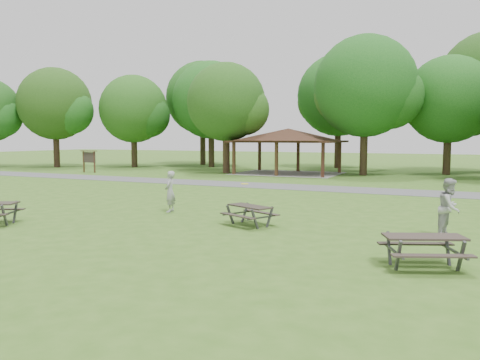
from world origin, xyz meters
The scene contains 17 objects.
ground centered at (0.00, 0.00, 0.00)m, with size 160.00×160.00×0.00m, color #37601B.
asphalt_path centered at (0.00, 14.00, 0.01)m, with size 120.00×3.20×0.02m, color #4E4E51.
pavilion centered at (-4.00, 24.00, 3.06)m, with size 8.60×7.01×3.76m.
notice_board centered at (-20.00, 18.00, 1.31)m, with size 1.60×0.30×1.88m.
tree_row_a centered at (-27.91, 22.03, 6.15)m, with size 7.56×7.20×9.97m.
tree_row_b centered at (-20.92, 25.53, 5.67)m, with size 7.14×6.80×9.28m.
tree_row_c centered at (-13.90, 29.03, 6.54)m, with size 8.19×7.80×10.67m.
tree_row_d centered at (-8.92, 22.53, 5.77)m, with size 6.93×6.60×9.27m.
tree_row_e centered at (2.10, 25.03, 6.78)m, with size 8.40×8.00×11.02m.
tree_row_f centered at (8.09, 28.53, 5.84)m, with size 7.35×7.00×9.55m.
tree_deep_a centered at (-16.90, 32.53, 7.13)m, with size 8.40×8.00×11.38m.
tree_deep_b centered at (-1.90, 33.03, 6.89)m, with size 8.40×8.00×11.13m.
picnic_table_middle centered at (2.53, 1.52, 0.52)m, with size 2.03×1.86×0.71m.
picnic_table_far centered at (8.29, -1.54, 0.57)m, with size 2.21×2.02×0.78m.
frisbee_in_flight centered at (1.80, 2.70, 1.30)m, with size 0.38×0.38×0.02m.
frisbee_thrower centered at (-1.56, 2.82, 0.83)m, with size 0.60×0.40×1.66m, color #979799.
frisbee_catcher centered at (8.73, 2.46, 0.89)m, with size 0.86×0.67×1.78m, color #A2A2A4.
Camera 1 is at (8.96, -12.89, 3.00)m, focal length 35.00 mm.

